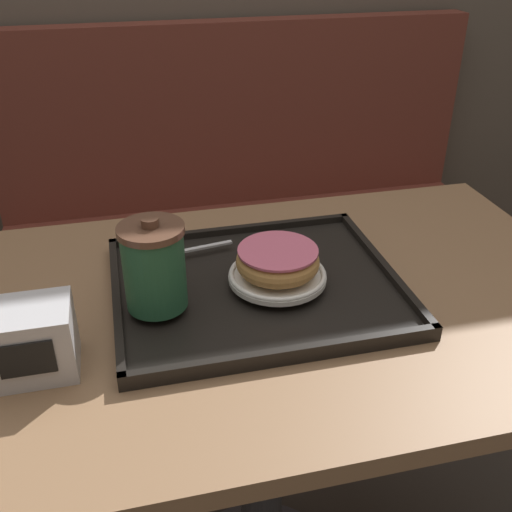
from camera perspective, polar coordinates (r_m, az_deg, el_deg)
booth_bench at (r=1.91m, az=-0.93°, el=0.14°), size 1.44×0.44×1.00m
cafe_table at (r=1.03m, az=0.61°, el=-11.05°), size 1.09×0.67×0.75m
serving_tray at (r=0.95m, az=0.00°, el=-2.97°), size 0.44×0.37×0.02m
coffee_cup_front at (r=0.85m, az=-9.67°, el=-0.94°), size 0.09×0.09×0.14m
plate_with_chocolate_donut at (r=0.93m, az=2.05°, el=-1.85°), size 0.15×0.15×0.01m
donut_chocolate_glazed at (r=0.92m, az=2.08°, el=-0.42°), size 0.13×0.13×0.04m
spoon at (r=1.01m, az=-8.09°, el=0.36°), size 0.15×0.04×0.01m
napkin_dispenser at (r=0.82m, az=-20.70°, el=-7.54°), size 0.11×0.09×0.10m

